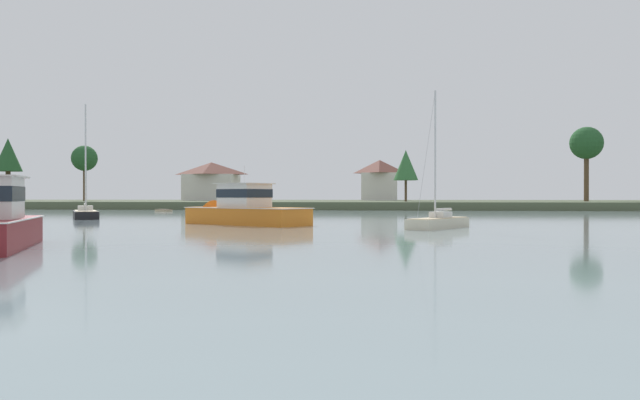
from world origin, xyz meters
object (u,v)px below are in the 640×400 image
Objects in this scene: dinghy_teal at (207,210)px; dinghy_sand at (164,211)px; sailboat_black at (85,216)px; cruiser_orange at (236,215)px; mooring_buoy_orange at (267,218)px; sailboat_cream at (439,225)px.

dinghy_teal reaches higher than dinghy_sand.
sailboat_black is at bearing -98.14° from dinghy_teal.
cruiser_orange is 11.42m from mooring_buoy_orange.
sailboat_cream is 22.90× the size of mooring_buoy_orange.
cruiser_orange is at bearing 163.99° from sailboat_cream.
dinghy_teal is 0.37× the size of sailboat_black.
mooring_buoy_orange is (-14.10, 15.42, -0.14)m from sailboat_cream.
sailboat_black is at bearing 156.06° from sailboat_cream.
sailboat_black is 0.98× the size of cruiser_orange.
sailboat_black is (-30.34, 13.47, 0.03)m from sailboat_cream.
cruiser_orange is at bearing -69.42° from dinghy_teal.
sailboat_black is at bearing -173.17° from mooring_buoy_orange.
cruiser_orange is at bearing -61.26° from dinghy_sand.
sailboat_cream is at bearing -54.93° from dinghy_teal.
sailboat_cream is at bearing -49.29° from dinghy_sand.
dinghy_sand reaches higher than mooring_buoy_orange.
dinghy_sand is at bearing 130.71° from sailboat_cream.
cruiser_orange is 27.95× the size of mooring_buoy_orange.
mooring_buoy_orange is at bearing 6.83° from sailboat_black.
dinghy_sand is 28.93m from mooring_buoy_orange.
sailboat_black reaches higher than dinghy_sand.
sailboat_cream is 49.80m from dinghy_sand.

